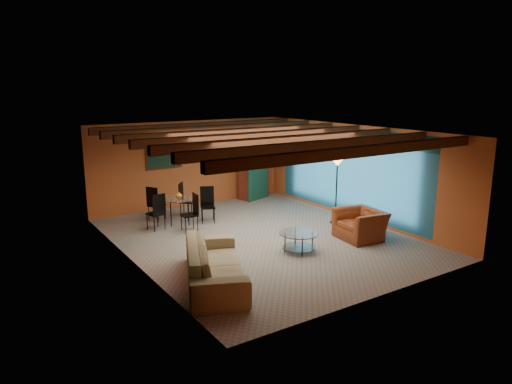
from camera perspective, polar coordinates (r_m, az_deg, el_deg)
room at (r=11.49m, az=0.24°, el=5.81°), size 6.52×8.01×2.71m
sofa at (r=9.24m, az=-5.04°, el=-8.64°), size 2.03×2.87×0.78m
armchair at (r=12.03m, az=12.57°, el=-3.88°), size 1.13×1.25×0.74m
coffee_table at (r=10.93m, az=5.22°, el=-6.07°), size 1.18×1.18×0.47m
dining_table at (r=13.16m, az=-9.30°, el=-1.69°), size 2.55×2.55×1.01m
armoire at (r=15.88m, az=-0.26°, el=2.43°), size 1.14×0.82×1.80m
floor_lamp at (r=13.15m, az=9.75°, el=0.16°), size 0.47×0.47×1.85m
ceiling_fan at (r=11.40m, az=0.55°, el=5.75°), size 1.50×1.50×0.44m
painting at (r=14.57m, az=-11.15°, el=4.24°), size 1.05×0.03×0.65m
potted_plant at (r=15.71m, az=-0.26°, el=6.60°), size 0.49×0.44×0.52m
vase at (r=13.02m, az=-9.39°, el=0.85°), size 0.22×0.22×0.18m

